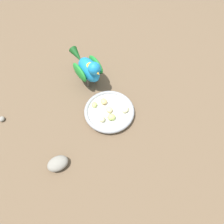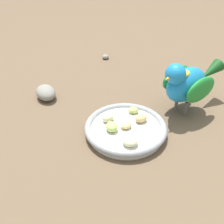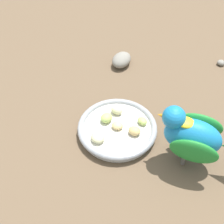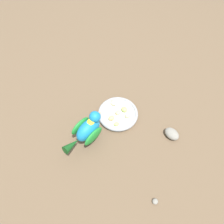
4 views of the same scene
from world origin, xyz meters
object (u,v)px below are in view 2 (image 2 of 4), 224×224
object	(u,v)px
apple_piece_5	(130,141)
feeding_bowl	(126,129)
parrot	(187,82)
apple_piece_2	(133,110)
pebble_0	(106,57)
apple_piece_0	(126,125)
apple_piece_1	(108,118)
apple_piece_3	(143,119)
rock_large	(45,93)
apple_piece_4	(112,127)

from	to	relation	value
apple_piece_5	feeding_bowl	bearing A→B (deg)	-53.26
apple_piece_5	parrot	distance (m)	0.22
feeding_bowl	apple_piece_2	world-z (taller)	apple_piece_2
apple_piece_5	pebble_0	size ratio (longest dim) A/B	1.50
apple_piece_0	apple_piece_2	bearing A→B (deg)	-79.03
feeding_bowl	apple_piece_1	size ratio (longest dim) A/B	6.57
apple_piece_1	apple_piece_0	bearing A→B (deg)	178.89
apple_piece_0	apple_piece_3	world-z (taller)	apple_piece_3
apple_piece_5	rock_large	world-z (taller)	apple_piece_5
rock_large	apple_piece_0	bearing A→B (deg)	174.89
apple_piece_1	apple_piece_3	xyz separation A→B (m)	(-0.07, -0.04, -0.00)
apple_piece_2	apple_piece_5	size ratio (longest dim) A/B	0.75
apple_piece_1	parrot	size ratio (longest dim) A/B	0.14
apple_piece_2	apple_piece_4	distance (m)	0.09
feeding_bowl	apple_piece_3	size ratio (longest dim) A/B	6.50
apple_piece_1	apple_piece_4	distance (m)	0.04
apple_piece_0	apple_piece_2	distance (m)	0.06
apple_piece_0	rock_large	bearing A→B (deg)	-5.11
apple_piece_3	rock_large	distance (m)	0.29
apple_piece_0	pebble_0	bearing A→B (deg)	-52.38
apple_piece_1	rock_large	bearing A→B (deg)	-6.01
apple_piece_0	pebble_0	size ratio (longest dim) A/B	1.20
apple_piece_5	pebble_0	distance (m)	0.46
apple_piece_2	apple_piece_3	distance (m)	0.04
apple_piece_5	apple_piece_0	bearing A→B (deg)	-53.44
apple_piece_4	parrot	xyz separation A→B (m)	(-0.11, -0.18, 0.06)
pebble_0	apple_piece_0	bearing A→B (deg)	127.62
apple_piece_3	apple_piece_4	distance (m)	0.08
apple_piece_4	pebble_0	xyz separation A→B (m)	(0.22, -0.35, -0.02)
apple_piece_2	apple_piece_4	world-z (taller)	apple_piece_4
rock_large	apple_piece_2	bearing A→B (deg)	-171.44
apple_piece_0	apple_piece_4	distance (m)	0.03
apple_piece_1	apple_piece_5	world-z (taller)	apple_piece_1
rock_large	apple_piece_4	bearing A→B (deg)	168.39
apple_piece_0	pebble_0	xyz separation A→B (m)	(0.25, -0.32, -0.02)
apple_piece_3	pebble_0	world-z (taller)	apple_piece_3
apple_piece_1	pebble_0	bearing A→B (deg)	-58.12
apple_piece_0	feeding_bowl	bearing A→B (deg)	84.93
parrot	apple_piece_0	bearing A→B (deg)	-6.90
feeding_bowl	apple_piece_0	xyz separation A→B (m)	(-0.00, -0.00, 0.01)
apple_piece_5	pebble_0	world-z (taller)	apple_piece_5
apple_piece_1	apple_piece_4	world-z (taller)	same
apple_piece_5	parrot	bearing A→B (deg)	-103.93
apple_piece_1	parrot	distance (m)	0.21
feeding_bowl	apple_piece_2	distance (m)	0.06
apple_piece_0	apple_piece_3	size ratio (longest dim) A/B	0.92
feeding_bowl	apple_piece_4	distance (m)	0.04
apple_piece_0	apple_piece_1	size ratio (longest dim) A/B	0.93
apple_piece_0	parrot	distance (m)	0.19
parrot	pebble_0	size ratio (longest dim) A/B	9.16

